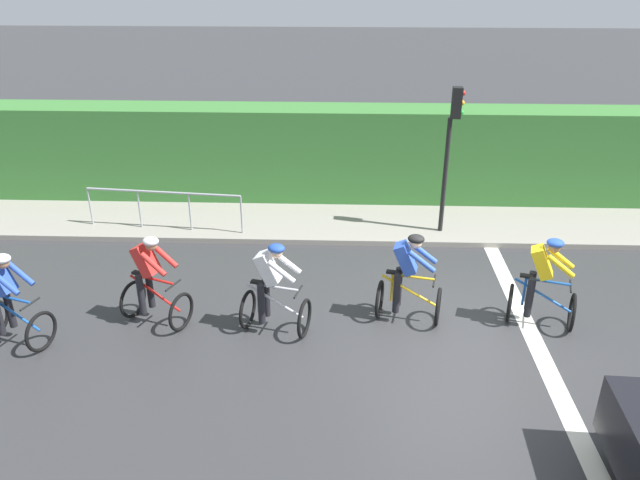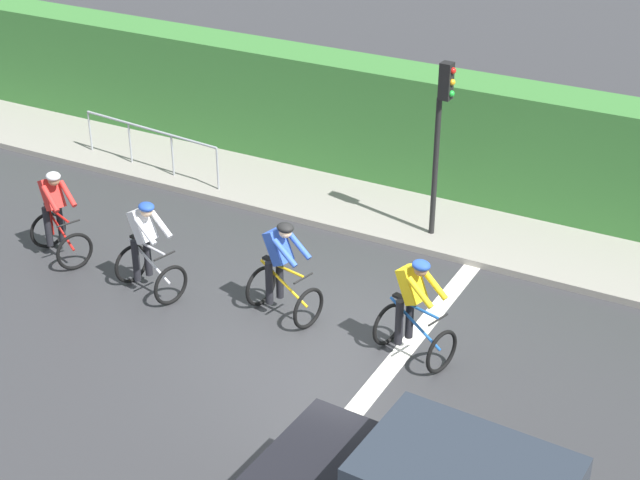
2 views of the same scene
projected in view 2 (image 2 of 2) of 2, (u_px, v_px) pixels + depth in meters
The scene contains 11 objects.
ground_plane at pixel (321, 340), 14.82m from camera, with size 80.00×80.00×0.00m, color #333335.
sidewalk_kerb at pixel (343, 194), 19.21m from camera, with size 2.80×23.96×0.12m, color gray.
stone_wall_low at pixel (364, 165), 19.77m from camera, with size 0.44×23.96×0.69m, color tan.
hedge_wall at pixel (371, 121), 19.60m from camera, with size 1.10×23.96×2.40m, color #387533.
road_marking_stop_line at pixel (394, 362), 14.29m from camera, with size 7.00×0.30×0.01m, color silver.
cyclist_second at pixel (57, 216), 16.73m from camera, with size 1.03×1.26×1.66m.
cyclist_mid at pixel (147, 249), 15.70m from camera, with size 0.92×1.21×1.66m.
cyclist_fourth at pixel (282, 271), 15.07m from camera, with size 0.90×1.20×1.66m.
cyclist_trailing at pixel (414, 310), 14.07m from camera, with size 0.96×1.23×1.66m.
traffic_light_near_crossing at pixel (441, 125), 16.62m from camera, with size 0.21×0.31×3.34m.
pedestrian_railing_kerbside at pixel (150, 139), 19.84m from camera, with size 0.40×3.56×1.03m.
Camera 2 is at (-10.84, -5.87, 8.36)m, focal length 54.48 mm.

